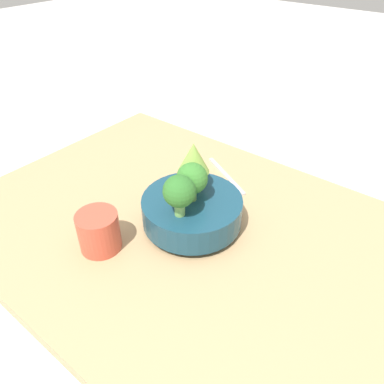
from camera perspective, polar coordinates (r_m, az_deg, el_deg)
name	(u,v)px	position (r m, az deg, el deg)	size (l,w,h in m)	color
ground_plane	(192,238)	(0.88, 0.00, -7.05)	(6.00, 6.00, 0.00)	silver
table	(192,233)	(0.87, 0.00, -6.26)	(1.09, 0.76, 0.03)	tan
bowl	(192,211)	(0.84, 0.00, -2.86)	(0.22, 0.22, 0.07)	navy
broccoli_floret_back	(179,192)	(0.75, -1.95, -0.02)	(0.07, 0.07, 0.09)	#7AB256
romanesco_piece_near	(194,159)	(0.83, 0.23, 5.01)	(0.07, 0.07, 0.11)	#6BA34C
broccoli_floret_center	(192,179)	(0.79, 0.00, 2.01)	(0.07, 0.07, 0.09)	#609347
cup	(99,231)	(0.81, -14.00, -5.83)	(0.09, 0.09, 0.09)	#C64C38
fork	(226,175)	(1.03, 5.23, 2.53)	(0.18, 0.10, 0.01)	silver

